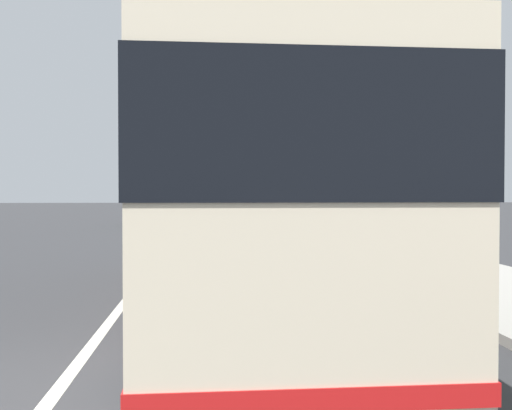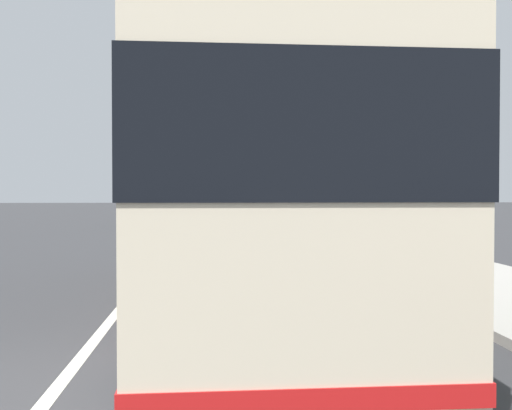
# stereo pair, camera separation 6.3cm
# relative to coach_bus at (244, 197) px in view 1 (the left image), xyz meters

# --- Properties ---
(ground_plane) EXTENTS (220.00, 220.00, 0.00)m
(ground_plane) POSITION_rel_coach_bus_xyz_m (-4.20, 2.06, -1.85)
(ground_plane) COLOR #38383A
(sidewalk_curb) EXTENTS (110.00, 3.60, 0.14)m
(sidewalk_curb) POSITION_rel_coach_bus_xyz_m (5.80, -4.89, -1.78)
(sidewalk_curb) COLOR #B2ADA3
(sidewalk_curb) RESTS_ON ground
(lane_divider_line) EXTENTS (110.00, 0.16, 0.01)m
(lane_divider_line) POSITION_rel_coach_bus_xyz_m (5.80, 2.06, -1.85)
(lane_divider_line) COLOR silver
(lane_divider_line) RESTS_ON ground
(coach_bus) EXTENTS (12.31, 2.65, 3.17)m
(coach_bus) POSITION_rel_coach_bus_xyz_m (0.00, 0.00, 0.00)
(coach_bus) COLOR beige
(coach_bus) RESTS_ON ground
(car_far_distant) EXTENTS (4.48, 2.08, 1.54)m
(car_far_distant) POSITION_rel_coach_bus_xyz_m (25.68, 3.68, -1.13)
(car_far_distant) COLOR #2D7238
(car_far_distant) RESTS_ON ground
(car_behind_bus) EXTENTS (4.37, 1.99, 1.46)m
(car_behind_bus) POSITION_rel_coach_bus_xyz_m (21.88, -0.17, -1.15)
(car_behind_bus) COLOR #2D7238
(car_behind_bus) RESTS_ON ground
(car_ahead_same_lane) EXTENTS (4.14, 1.96, 1.56)m
(car_ahead_same_lane) POSITION_rel_coach_bus_xyz_m (28.40, 0.46, -1.11)
(car_ahead_same_lane) COLOR black
(car_ahead_same_lane) RESTS_ON ground
(car_side_street) EXTENTS (4.74, 2.02, 1.48)m
(car_side_street) POSITION_rel_coach_bus_xyz_m (40.55, 0.03, -1.14)
(car_side_street) COLOR gold
(car_side_street) RESTS_ON ground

